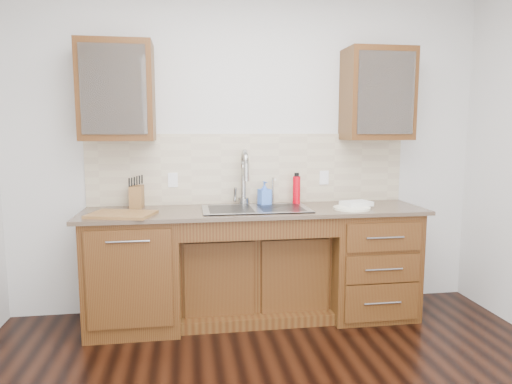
{
  "coord_description": "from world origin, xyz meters",
  "views": [
    {
      "loc": [
        -0.53,
        -2.1,
        1.53
      ],
      "look_at": [
        0.0,
        1.4,
        1.05
      ],
      "focal_mm": 32.0,
      "sensor_mm": 36.0,
      "label": 1
    }
  ],
  "objects": [
    {
      "name": "upper_cabinet_right",
      "position": [
        1.05,
        1.58,
        1.83
      ],
      "size": [
        0.55,
        0.34,
        0.75
      ],
      "primitive_type": "cube",
      "color": "#593014",
      "rests_on": "wall_back"
    },
    {
      "name": "faucet",
      "position": [
        -0.07,
        1.64,
        1.11
      ],
      "size": [
        0.04,
        0.04,
        0.4
      ],
      "primitive_type": "cylinder",
      "color": "#999993",
      "rests_on": "countertop"
    },
    {
      "name": "base_cabinet_left",
      "position": [
        -0.95,
        1.44,
        0.44
      ],
      "size": [
        0.7,
        0.62,
        0.88
      ],
      "primitive_type": "cube",
      "color": "#593014",
      "rests_on": "ground"
    },
    {
      "name": "cup_right_b",
      "position": [
        1.19,
        1.58,
        1.77
      ],
      "size": [
        0.13,
        0.13,
        0.09
      ],
      "primitive_type": "imported",
      "rotation": [
        0.0,
        0.0,
        0.37
      ],
      "color": "white",
      "rests_on": "upper_cabinet_right"
    },
    {
      "name": "wall_back",
      "position": [
        0.0,
        1.8,
        1.35
      ],
      "size": [
        4.0,
        0.1,
        2.7
      ],
      "primitive_type": "cube",
      "color": "silver",
      "rests_on": "ground"
    },
    {
      "name": "outlet_left",
      "position": [
        -0.65,
        1.73,
        1.12
      ],
      "size": [
        0.08,
        0.01,
        0.12
      ],
      "primitive_type": "cube",
      "color": "white",
      "rests_on": "backsplash"
    },
    {
      "name": "soap_bottle",
      "position": [
        0.1,
        1.59,
        1.01
      ],
      "size": [
        0.11,
        0.11,
        0.2
      ],
      "primitive_type": "imported",
      "rotation": [
        0.0,
        0.0,
        0.28
      ],
      "color": "#4779EA",
      "rests_on": "countertop"
    },
    {
      "name": "plate",
      "position": [
        0.76,
        1.31,
        0.92
      ],
      "size": [
        0.38,
        0.38,
        0.02
      ],
      "primitive_type": "cylinder",
      "rotation": [
        0.0,
        0.0,
        -0.4
      ],
      "color": "#F5EFCD",
      "rests_on": "countertop"
    },
    {
      "name": "cup_left_b",
      "position": [
        -0.98,
        1.58,
        1.77
      ],
      "size": [
        0.09,
        0.09,
        0.09
      ],
      "primitive_type": "imported",
      "rotation": [
        0.0,
        0.0,
        -0.01
      ],
      "color": "silver",
      "rests_on": "upper_cabinet_left"
    },
    {
      "name": "upper_cabinet_left",
      "position": [
        -1.05,
        1.58,
        1.83
      ],
      "size": [
        0.55,
        0.34,
        0.75
      ],
      "primitive_type": "cube",
      "color": "#593014",
      "rests_on": "wall_back"
    },
    {
      "name": "base_cabinet_right",
      "position": [
        0.95,
        1.44,
        0.44
      ],
      "size": [
        0.7,
        0.62,
        0.88
      ],
      "primitive_type": "cube",
      "color": "#593014",
      "rests_on": "ground"
    },
    {
      "name": "filter_tap",
      "position": [
        0.18,
        1.65,
        1.03
      ],
      "size": [
        0.02,
        0.02,
        0.24
      ],
      "primitive_type": "cylinder",
      "color": "#999993",
      "rests_on": "countertop"
    },
    {
      "name": "base_cabinet_center",
      "position": [
        0.0,
        1.53,
        0.35
      ],
      "size": [
        1.2,
        0.44,
        0.7
      ],
      "primitive_type": "cube",
      "color": "#593014",
      "rests_on": "ground"
    },
    {
      "name": "sink",
      "position": [
        0.0,
        1.41,
        0.83
      ],
      "size": [
        0.84,
        0.46,
        0.19
      ],
      "primitive_type": "cube",
      "color": "#9E9EA5",
      "rests_on": "countertop"
    },
    {
      "name": "backsplash",
      "position": [
        0.0,
        1.74,
        1.21
      ],
      "size": [
        2.7,
        0.02,
        0.59
      ],
      "primitive_type": "cube",
      "color": "beige",
      "rests_on": "wall_back"
    },
    {
      "name": "outlet_right",
      "position": [
        0.65,
        1.73,
        1.12
      ],
      "size": [
        0.08,
        0.01,
        0.12
      ],
      "primitive_type": "cube",
      "color": "white",
      "rests_on": "backsplash"
    },
    {
      "name": "knife_block",
      "position": [
        -0.94,
        1.64,
        1.0
      ],
      "size": [
        0.11,
        0.16,
        0.18
      ],
      "primitive_type": "cube",
      "rotation": [
        0.0,
        0.0,
        -0.06
      ],
      "color": "#96512D",
      "rests_on": "countertop"
    },
    {
      "name": "cutting_board",
      "position": [
        -1.01,
        1.29,
        0.92
      ],
      "size": [
        0.52,
        0.43,
        0.02
      ],
      "primitive_type": "cube",
      "rotation": [
        0.0,
        0.0,
        -0.29
      ],
      "color": "brown",
      "rests_on": "countertop"
    },
    {
      "name": "countertop",
      "position": [
        0.0,
        1.43,
        0.9
      ],
      "size": [
        2.7,
        0.65,
        0.03
      ],
      "primitive_type": "cube",
      "color": "#84705B",
      "rests_on": "base_cabinet_left"
    },
    {
      "name": "cup_left_a",
      "position": [
        -1.19,
        1.58,
        1.78
      ],
      "size": [
        0.15,
        0.15,
        0.11
      ],
      "primitive_type": "imported",
      "rotation": [
        0.0,
        0.0,
        -0.15
      ],
      "color": "white",
      "rests_on": "upper_cabinet_left"
    },
    {
      "name": "water_bottle",
      "position": [
        0.38,
        1.61,
        1.03
      ],
      "size": [
        0.07,
        0.07,
        0.24
      ],
      "primitive_type": "cylinder",
      "rotation": [
        0.0,
        0.0,
        -0.2
      ],
      "color": "red",
      "rests_on": "countertop"
    },
    {
      "name": "cup_right_a",
      "position": [
        0.92,
        1.58,
        1.78
      ],
      "size": [
        0.17,
        0.17,
        0.1
      ],
      "primitive_type": "imported",
      "rotation": [
        0.0,
        0.0,
        0.37
      ],
      "color": "white",
      "rests_on": "upper_cabinet_right"
    },
    {
      "name": "dish_towel",
      "position": [
        0.82,
        1.38,
        0.94
      ],
      "size": [
        0.26,
        0.22,
        0.04
      ],
      "primitive_type": "cube",
      "rotation": [
        0.0,
        0.0,
        0.27
      ],
      "color": "white",
      "rests_on": "plate"
    }
  ]
}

